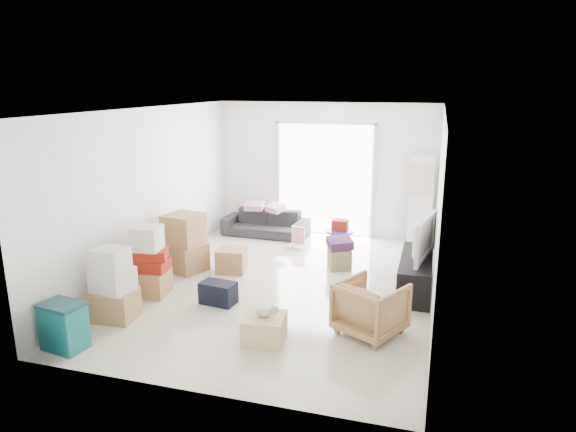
{
  "coord_description": "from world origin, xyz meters",
  "views": [
    {
      "loc": [
        2.18,
        -7.18,
        3.06
      ],
      "look_at": [
        0.03,
        0.2,
        1.07
      ],
      "focal_mm": 32.0,
      "sensor_mm": 36.0,
      "label": 1
    }
  ],
  "objects_px": {
    "armchair": "(371,305)",
    "storage_bins": "(64,326)",
    "wood_crate": "(264,329)",
    "kids_table": "(340,229)",
    "sofa": "(266,219)",
    "ac_tower": "(421,202)",
    "television": "(417,253)",
    "tv_console": "(416,274)",
    "ottoman": "(339,259)"
  },
  "relations": [
    {
      "from": "ac_tower",
      "to": "tv_console",
      "type": "bearing_deg",
      "value": -88.74
    },
    {
      "from": "ac_tower",
      "to": "ottoman",
      "type": "relative_size",
      "value": 4.93
    },
    {
      "from": "wood_crate",
      "to": "television",
      "type": "bearing_deg",
      "value": 52.0
    },
    {
      "from": "kids_table",
      "to": "wood_crate",
      "type": "distance_m",
      "value": 3.63
    },
    {
      "from": "television",
      "to": "armchair",
      "type": "distance_m",
      "value": 1.67
    },
    {
      "from": "tv_console",
      "to": "wood_crate",
      "type": "relative_size",
      "value": 3.2
    },
    {
      "from": "ac_tower",
      "to": "armchair",
      "type": "distance_m",
      "value": 3.91
    },
    {
      "from": "sofa",
      "to": "armchair",
      "type": "relative_size",
      "value": 2.34
    },
    {
      "from": "television",
      "to": "armchair",
      "type": "bearing_deg",
      "value": 174.75
    },
    {
      "from": "tv_console",
      "to": "ottoman",
      "type": "bearing_deg",
      "value": 155.11
    },
    {
      "from": "wood_crate",
      "to": "armchair",
      "type": "bearing_deg",
      "value": 25.39
    },
    {
      "from": "tv_console",
      "to": "sofa",
      "type": "xyz_separation_m",
      "value": [
        -3.12,
        2.12,
        0.08
      ]
    },
    {
      "from": "armchair",
      "to": "wood_crate",
      "type": "height_order",
      "value": "armchair"
    },
    {
      "from": "tv_console",
      "to": "television",
      "type": "xyz_separation_m",
      "value": [
        0.0,
        0.0,
        0.33
      ]
    },
    {
      "from": "ac_tower",
      "to": "storage_bins",
      "type": "xyz_separation_m",
      "value": [
        -3.85,
        -5.27,
        -0.58
      ]
    },
    {
      "from": "kids_table",
      "to": "storage_bins",
      "type": "bearing_deg",
      "value": -118.93
    },
    {
      "from": "sofa",
      "to": "storage_bins",
      "type": "xyz_separation_m",
      "value": [
        -0.78,
        -5.12,
        -0.05
      ]
    },
    {
      "from": "ac_tower",
      "to": "ottoman",
      "type": "distance_m",
      "value": 2.19
    },
    {
      "from": "ac_tower",
      "to": "armchair",
      "type": "height_order",
      "value": "ac_tower"
    },
    {
      "from": "sofa",
      "to": "wood_crate",
      "type": "xyz_separation_m",
      "value": [
        1.43,
        -4.28,
        -0.18
      ]
    },
    {
      "from": "ac_tower",
      "to": "wood_crate",
      "type": "height_order",
      "value": "ac_tower"
    },
    {
      "from": "sofa",
      "to": "kids_table",
      "type": "relative_size",
      "value": 2.8
    },
    {
      "from": "armchair",
      "to": "wood_crate",
      "type": "bearing_deg",
      "value": 53.13
    },
    {
      "from": "wood_crate",
      "to": "storage_bins",
      "type": "bearing_deg",
      "value": -159.33
    },
    {
      "from": "tv_console",
      "to": "sofa",
      "type": "distance_m",
      "value": 3.77
    },
    {
      "from": "armchair",
      "to": "storage_bins",
      "type": "distance_m",
      "value": 3.7
    },
    {
      "from": "storage_bins",
      "to": "kids_table",
      "type": "distance_m",
      "value": 5.08
    },
    {
      "from": "sofa",
      "to": "armchair",
      "type": "xyz_separation_m",
      "value": [
        2.64,
        -3.71,
        0.03
      ]
    },
    {
      "from": "television",
      "to": "wood_crate",
      "type": "xyz_separation_m",
      "value": [
        -1.69,
        -2.16,
        -0.43
      ]
    },
    {
      "from": "television",
      "to": "wood_crate",
      "type": "bearing_deg",
      "value": 153.51
    },
    {
      "from": "ac_tower",
      "to": "sofa",
      "type": "distance_m",
      "value": 3.12
    },
    {
      "from": "television",
      "to": "kids_table",
      "type": "xyz_separation_m",
      "value": [
        -1.44,
        1.45,
        -0.15
      ]
    },
    {
      "from": "tv_console",
      "to": "wood_crate",
      "type": "height_order",
      "value": "tv_console"
    },
    {
      "from": "sofa",
      "to": "tv_console",
      "type": "bearing_deg",
      "value": -32.93
    },
    {
      "from": "television",
      "to": "sofa",
      "type": "height_order",
      "value": "sofa"
    },
    {
      "from": "television",
      "to": "storage_bins",
      "type": "height_order",
      "value": "television"
    },
    {
      "from": "sofa",
      "to": "wood_crate",
      "type": "relative_size",
      "value": 3.6
    },
    {
      "from": "tv_console",
      "to": "ottoman",
      "type": "distance_m",
      "value": 1.42
    },
    {
      "from": "sofa",
      "to": "wood_crate",
      "type": "bearing_deg",
      "value": -70.3
    },
    {
      "from": "tv_console",
      "to": "kids_table",
      "type": "height_order",
      "value": "kids_table"
    },
    {
      "from": "ac_tower",
      "to": "kids_table",
      "type": "distance_m",
      "value": 1.67
    },
    {
      "from": "ac_tower",
      "to": "wood_crate",
      "type": "xyz_separation_m",
      "value": [
        -1.64,
        -4.43,
        -0.71
      ]
    },
    {
      "from": "storage_bins",
      "to": "kids_table",
      "type": "relative_size",
      "value": 0.92
    },
    {
      "from": "armchair",
      "to": "sofa",
      "type": "bearing_deg",
      "value": -26.82
    },
    {
      "from": "storage_bins",
      "to": "kids_table",
      "type": "height_order",
      "value": "kids_table"
    },
    {
      "from": "ac_tower",
      "to": "storage_bins",
      "type": "height_order",
      "value": "ac_tower"
    },
    {
      "from": "tv_console",
      "to": "armchair",
      "type": "bearing_deg",
      "value": -106.76
    },
    {
      "from": "ac_tower",
      "to": "kids_table",
      "type": "relative_size",
      "value": 2.78
    },
    {
      "from": "sofa",
      "to": "ottoman",
      "type": "xyz_separation_m",
      "value": [
        1.83,
        -1.52,
        -0.17
      ]
    },
    {
      "from": "ac_tower",
      "to": "sofa",
      "type": "bearing_deg",
      "value": -177.2
    }
  ]
}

